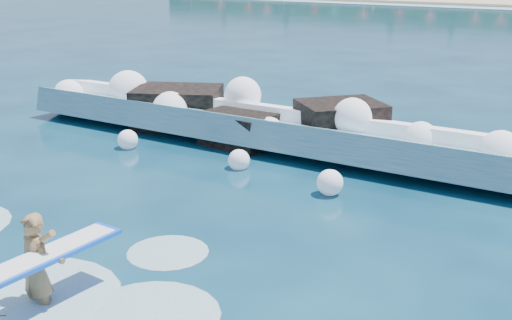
% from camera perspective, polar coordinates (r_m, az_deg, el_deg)
% --- Properties ---
extents(ground, '(200.00, 200.00, 0.00)m').
position_cam_1_polar(ground, '(13.48, -10.02, -6.03)').
color(ground, '#082A40').
rests_on(ground, ground).
extents(breaking_wave, '(16.28, 2.61, 1.40)m').
position_cam_1_polar(breaking_wave, '(19.21, 0.06, 2.94)').
color(breaking_wave, teal).
rests_on(breaking_wave, ground).
extents(rock_cluster, '(8.84, 3.59, 1.61)m').
position_cam_1_polar(rock_cluster, '(19.91, -1.09, 3.52)').
color(rock_cluster, black).
rests_on(rock_cluster, ground).
extents(surfer_with_board, '(0.99, 3.00, 1.87)m').
position_cam_1_polar(surfer_with_board, '(10.77, -18.75, -8.95)').
color(surfer_with_board, olive).
rests_on(surfer_with_board, ground).
extents(wave_spray, '(15.40, 4.47, 1.88)m').
position_cam_1_polar(wave_spray, '(19.67, -2.96, 4.46)').
color(wave_spray, white).
rests_on(wave_spray, ground).
extents(surf_foam, '(9.33, 5.86, 0.16)m').
position_cam_1_polar(surf_foam, '(11.81, -20.30, -10.46)').
color(surf_foam, silver).
rests_on(surf_foam, ground).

